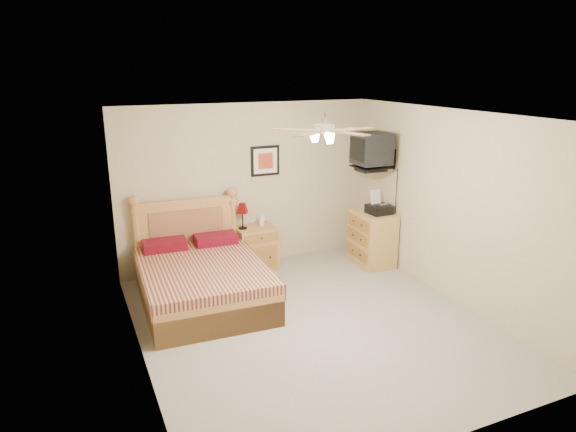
% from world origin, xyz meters
% --- Properties ---
extents(floor, '(4.50, 4.50, 0.00)m').
position_xyz_m(floor, '(0.00, 0.00, 0.00)').
color(floor, gray).
rests_on(floor, ground).
extents(ceiling, '(4.00, 4.50, 0.04)m').
position_xyz_m(ceiling, '(0.00, 0.00, 2.50)').
color(ceiling, white).
rests_on(ceiling, ground).
extents(wall_back, '(4.00, 0.04, 2.50)m').
position_xyz_m(wall_back, '(0.00, 2.25, 1.25)').
color(wall_back, '#BDAE8B').
rests_on(wall_back, ground).
extents(wall_front, '(4.00, 0.04, 2.50)m').
position_xyz_m(wall_front, '(0.00, -2.25, 1.25)').
color(wall_front, '#BDAE8B').
rests_on(wall_front, ground).
extents(wall_left, '(0.04, 4.50, 2.50)m').
position_xyz_m(wall_left, '(-2.00, 0.00, 1.25)').
color(wall_left, '#BDAE8B').
rests_on(wall_left, ground).
extents(wall_right, '(0.04, 4.50, 2.50)m').
position_xyz_m(wall_right, '(2.00, 0.00, 1.25)').
color(wall_right, '#BDAE8B').
rests_on(wall_right, ground).
extents(bed, '(1.61, 2.07, 1.30)m').
position_xyz_m(bed, '(-1.06, 1.12, 0.65)').
color(bed, '#B67440').
rests_on(bed, ground).
extents(nightstand, '(0.61, 0.46, 0.65)m').
position_xyz_m(nightstand, '(0.01, 2.00, 0.33)').
color(nightstand, '#BC824C').
rests_on(nightstand, ground).
extents(table_lamp, '(0.26, 0.26, 0.40)m').
position_xyz_m(table_lamp, '(-0.19, 2.02, 0.85)').
color(table_lamp, '#540503').
rests_on(table_lamp, nightstand).
extents(lotion_bottle, '(0.10, 0.10, 0.22)m').
position_xyz_m(lotion_bottle, '(0.12, 2.02, 0.76)').
color(lotion_bottle, silver).
rests_on(lotion_bottle, nightstand).
extents(framed_picture, '(0.46, 0.04, 0.46)m').
position_xyz_m(framed_picture, '(0.27, 2.23, 1.62)').
color(framed_picture, black).
rests_on(framed_picture, wall_back).
extents(dresser, '(0.52, 0.74, 0.85)m').
position_xyz_m(dresser, '(1.73, 1.42, 0.43)').
color(dresser, '#AB8046').
rests_on(dresser, ground).
extents(fax_machine, '(0.35, 0.37, 0.35)m').
position_xyz_m(fax_machine, '(1.76, 1.30, 1.03)').
color(fax_machine, black).
rests_on(fax_machine, dresser).
extents(magazine_lower, '(0.19, 0.26, 0.02)m').
position_xyz_m(magazine_lower, '(1.67, 1.62, 0.86)').
color(magazine_lower, beige).
rests_on(magazine_lower, dresser).
extents(magazine_upper, '(0.30, 0.33, 0.02)m').
position_xyz_m(magazine_upper, '(1.70, 1.62, 0.89)').
color(magazine_upper, tan).
rests_on(magazine_upper, magazine_lower).
extents(wall_tv, '(0.56, 0.46, 0.58)m').
position_xyz_m(wall_tv, '(1.75, 1.34, 1.81)').
color(wall_tv, black).
rests_on(wall_tv, wall_right).
extents(ceiling_fan, '(1.14, 1.14, 0.28)m').
position_xyz_m(ceiling_fan, '(0.00, -0.20, 2.36)').
color(ceiling_fan, silver).
rests_on(ceiling_fan, ceiling).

